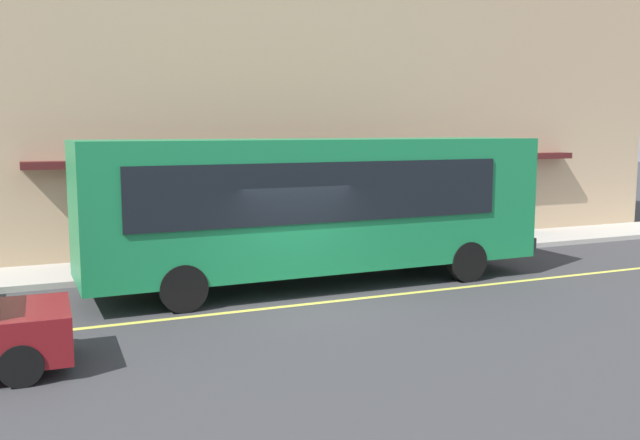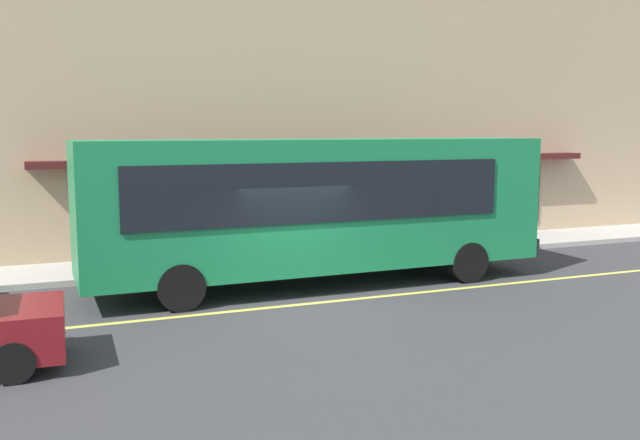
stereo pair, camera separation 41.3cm
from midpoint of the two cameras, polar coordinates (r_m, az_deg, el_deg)
ground at (r=14.97m, az=-2.19°, el=-6.96°), size 120.00×120.00×0.00m
sidewalk at (r=19.51m, az=-7.46°, el=-3.39°), size 80.00×2.48×0.15m
lane_centre_stripe at (r=14.97m, az=-2.19°, el=-6.95°), size 36.00×0.16×0.01m
storefront_building at (r=25.88m, az=-3.61°, el=9.69°), size 25.63×9.90×9.48m
bus at (r=16.49m, az=-0.81°, el=1.40°), size 11.16×2.71×3.50m
traffic_light at (r=18.98m, az=-2.37°, el=3.85°), size 0.30×0.52×3.20m
pedestrian_at_corner at (r=20.26m, az=-2.01°, el=0.22°), size 0.34×0.34×1.71m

